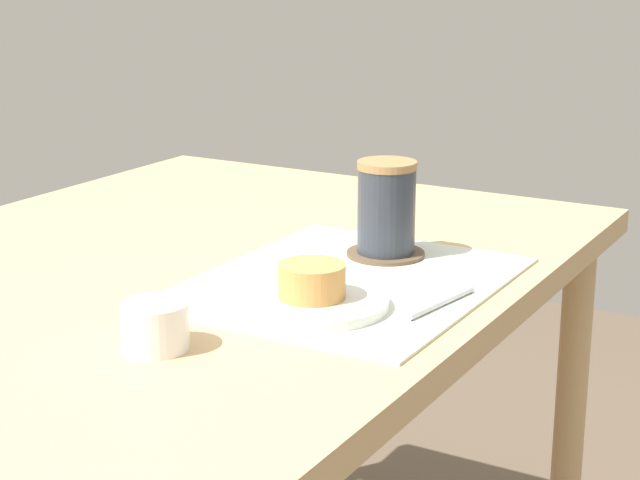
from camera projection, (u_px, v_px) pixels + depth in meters
name	position (u px, v px, depth m)	size (l,w,h in m)	color
dining_table	(172.00, 322.00, 1.40)	(1.21, 0.87, 0.74)	tan
placemat	(348.00, 282.00, 1.31)	(0.42, 0.34, 0.00)	silver
pastry_plate	(312.00, 302.00, 1.21)	(0.18, 0.18, 0.01)	silver
pastry	(312.00, 281.00, 1.21)	(0.08, 0.08, 0.04)	tan
coffee_coaster	(386.00, 254.00, 1.41)	(0.10, 0.10, 0.01)	brown
coffee_mug	(387.00, 207.00, 1.40)	(0.11, 0.08, 0.12)	#2D333D
teaspoon	(441.00, 302.00, 1.22)	(0.01, 0.01, 0.13)	silver
sugar_bowl	(155.00, 326.00, 1.10)	(0.07, 0.07, 0.05)	white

